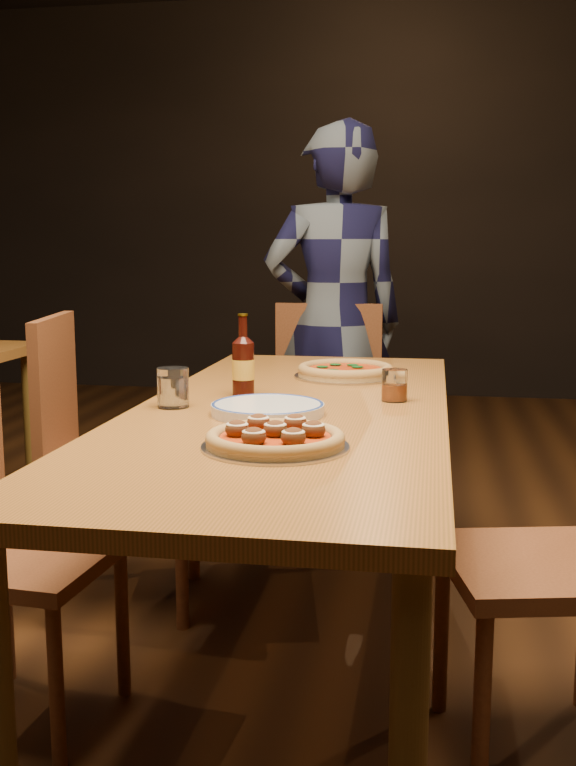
% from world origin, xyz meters
% --- Properties ---
extents(ground, '(9.00, 9.00, 0.00)m').
position_xyz_m(ground, '(0.00, 0.00, 0.00)').
color(ground, black).
extents(table_main, '(0.80, 2.00, 0.75)m').
position_xyz_m(table_main, '(0.00, 0.00, 0.68)').
color(table_main, brown).
rests_on(table_main, ground).
extents(chair_main_nw, '(0.42, 0.42, 0.85)m').
position_xyz_m(chair_main_nw, '(-0.60, -0.33, 0.42)').
color(chair_main_nw, '#572C17').
rests_on(chair_main_nw, ground).
extents(chair_main_sw, '(0.54, 0.54, 0.99)m').
position_xyz_m(chair_main_sw, '(-0.61, 0.38, 0.49)').
color(chair_main_sw, '#572C17').
rests_on(chair_main_sw, ground).
extents(chair_main_e, '(0.51, 0.51, 0.92)m').
position_xyz_m(chair_main_e, '(0.62, -0.25, 0.46)').
color(chair_main_e, '#572C17').
rests_on(chair_main_e, ground).
extents(chair_end, '(0.46, 0.46, 0.96)m').
position_xyz_m(chair_end, '(-0.07, 1.20, 0.48)').
color(chair_end, '#572C17').
rests_on(chair_end, ground).
extents(pizza_meatball, '(0.31, 0.31, 0.06)m').
position_xyz_m(pizza_meatball, '(0.04, -0.45, 0.77)').
color(pizza_meatball, '#B7B7BF').
rests_on(pizza_meatball, table_main).
extents(pizza_margherita, '(0.32, 0.32, 0.04)m').
position_xyz_m(pizza_margherita, '(0.09, 0.51, 0.77)').
color(pizza_margherita, '#B7B7BF').
rests_on(pizza_margherita, table_main).
extents(plate_stack, '(0.28, 0.28, 0.03)m').
position_xyz_m(plate_stack, '(-0.04, -0.11, 0.76)').
color(plate_stack, white).
rests_on(plate_stack, table_main).
extents(beer_bottle, '(0.06, 0.06, 0.22)m').
position_xyz_m(beer_bottle, '(-0.16, 0.14, 0.83)').
color(beer_bottle, black).
rests_on(beer_bottle, table_main).
extents(water_glass, '(0.08, 0.08, 0.10)m').
position_xyz_m(water_glass, '(-0.30, -0.06, 0.80)').
color(water_glass, white).
rests_on(water_glass, table_main).
extents(amber_glass, '(0.07, 0.07, 0.09)m').
position_xyz_m(amber_glass, '(0.26, 0.12, 0.79)').
color(amber_glass, '#A44712').
rests_on(amber_glass, table_main).
extents(diner, '(0.70, 0.57, 1.66)m').
position_xyz_m(diner, '(-0.05, 1.44, 0.83)').
color(diner, black).
rests_on(diner, ground).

